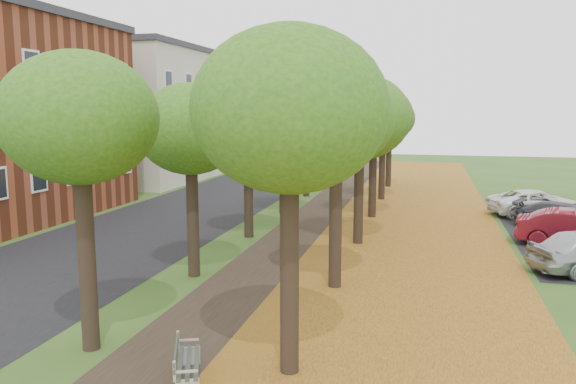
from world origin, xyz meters
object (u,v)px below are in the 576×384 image
Objects in this scene: car_white at (537,203)px; car_red at (576,229)px; bench at (186,363)px; car_grey at (563,216)px.

car_red is at bearing 164.04° from car_white.
car_white reaches higher than bench.
car_white is (-0.29, 6.92, -0.07)m from car_red.
bench is 0.40× the size of car_grey.
car_grey is (10.95, 17.98, 0.22)m from bench.
car_grey is (0.29, 3.58, -0.13)m from car_red.
car_grey reaches higher than bench.
bench is at bearing 155.62° from car_red.
car_red is 0.92× the size of car_white.
car_white is at bearing 14.54° from car_red.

